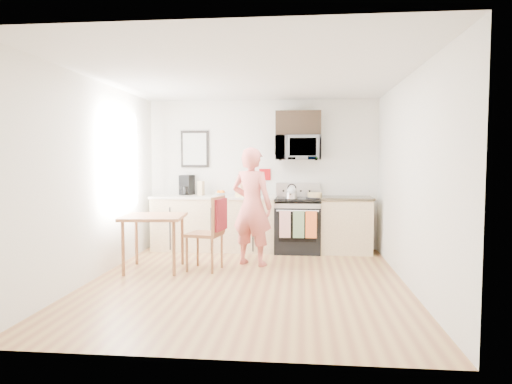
# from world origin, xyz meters

# --- Properties ---
(floor) EXTENTS (4.60, 4.60, 0.00)m
(floor) POSITION_xyz_m (0.00, 0.00, 0.00)
(floor) COLOR brown
(floor) RESTS_ON ground
(back_wall) EXTENTS (4.00, 0.04, 2.60)m
(back_wall) POSITION_xyz_m (0.00, 2.30, 1.30)
(back_wall) COLOR silver
(back_wall) RESTS_ON floor
(front_wall) EXTENTS (4.00, 0.04, 2.60)m
(front_wall) POSITION_xyz_m (0.00, -2.30, 1.30)
(front_wall) COLOR silver
(front_wall) RESTS_ON floor
(left_wall) EXTENTS (0.04, 4.60, 2.60)m
(left_wall) POSITION_xyz_m (-2.00, 0.00, 1.30)
(left_wall) COLOR silver
(left_wall) RESTS_ON floor
(right_wall) EXTENTS (0.04, 4.60, 2.60)m
(right_wall) POSITION_xyz_m (2.00, 0.00, 1.30)
(right_wall) COLOR silver
(right_wall) RESTS_ON floor
(ceiling) EXTENTS (4.00, 4.60, 0.04)m
(ceiling) POSITION_xyz_m (0.00, 0.00, 2.60)
(ceiling) COLOR silver
(ceiling) RESTS_ON back_wall
(window) EXTENTS (0.06, 1.40, 1.50)m
(window) POSITION_xyz_m (-1.96, 0.80, 1.55)
(window) COLOR white
(window) RESTS_ON left_wall
(cabinet_left) EXTENTS (2.10, 0.60, 0.90)m
(cabinet_left) POSITION_xyz_m (-0.80, 2.00, 0.45)
(cabinet_left) COLOR tan
(cabinet_left) RESTS_ON floor
(countertop_left) EXTENTS (2.14, 0.64, 0.04)m
(countertop_left) POSITION_xyz_m (-0.80, 2.00, 0.92)
(countertop_left) COLOR beige
(countertop_left) RESTS_ON cabinet_left
(cabinet_right) EXTENTS (0.84, 0.60, 0.90)m
(cabinet_right) POSITION_xyz_m (1.43, 2.00, 0.45)
(cabinet_right) COLOR tan
(cabinet_right) RESTS_ON floor
(countertop_right) EXTENTS (0.88, 0.64, 0.04)m
(countertop_right) POSITION_xyz_m (1.43, 2.00, 0.92)
(countertop_right) COLOR black
(countertop_right) RESTS_ON cabinet_right
(range) EXTENTS (0.76, 0.70, 1.16)m
(range) POSITION_xyz_m (0.63, 1.98, 0.44)
(range) COLOR black
(range) RESTS_ON floor
(microwave) EXTENTS (0.76, 0.51, 0.42)m
(microwave) POSITION_xyz_m (0.63, 2.08, 1.76)
(microwave) COLOR #B8B9BE
(microwave) RESTS_ON back_wall
(upper_cabinet) EXTENTS (0.76, 0.35, 0.40)m
(upper_cabinet) POSITION_xyz_m (0.63, 2.12, 2.18)
(upper_cabinet) COLOR black
(upper_cabinet) RESTS_ON back_wall
(wall_art) EXTENTS (0.50, 0.04, 0.65)m
(wall_art) POSITION_xyz_m (-1.20, 2.28, 1.75)
(wall_art) COLOR black
(wall_art) RESTS_ON back_wall
(wall_trivet) EXTENTS (0.20, 0.02, 0.20)m
(wall_trivet) POSITION_xyz_m (0.05, 2.28, 1.30)
(wall_trivet) COLOR #A50E12
(wall_trivet) RESTS_ON back_wall
(person) EXTENTS (0.74, 0.61, 1.74)m
(person) POSITION_xyz_m (-0.04, 0.95, 0.87)
(person) COLOR #CB4337
(person) RESTS_ON floor
(dining_table) EXTENTS (0.83, 0.83, 0.78)m
(dining_table) POSITION_xyz_m (-1.38, 0.50, 0.69)
(dining_table) COLOR brown
(dining_table) RESTS_ON floor
(chair) EXTENTS (0.56, 0.52, 1.05)m
(chair) POSITION_xyz_m (-0.52, 0.54, 0.68)
(chair) COLOR brown
(chair) RESTS_ON floor
(knife_block) EXTENTS (0.16, 0.17, 0.22)m
(knife_block) POSITION_xyz_m (-0.29, 2.09, 1.05)
(knife_block) COLOR brown
(knife_block) RESTS_ON countertop_left
(utensil_crock) EXTENTS (0.13, 0.13, 0.38)m
(utensil_crock) POSITION_xyz_m (-0.20, 2.20, 1.09)
(utensil_crock) COLOR #A50E12
(utensil_crock) RESTS_ON countertop_left
(fruit_bowl) EXTENTS (0.23, 0.23, 0.10)m
(fruit_bowl) POSITION_xyz_m (-0.71, 2.10, 0.98)
(fruit_bowl) COLOR silver
(fruit_bowl) RESTS_ON countertop_left
(milk_carton) EXTENTS (0.12, 0.12, 0.25)m
(milk_carton) POSITION_xyz_m (-1.06, 2.10, 1.06)
(milk_carton) COLOR tan
(milk_carton) RESTS_ON countertop_left
(coffee_maker) EXTENTS (0.25, 0.31, 0.35)m
(coffee_maker) POSITION_xyz_m (-1.33, 2.19, 1.10)
(coffee_maker) COLOR black
(coffee_maker) RESTS_ON countertop_left
(bread_bag) EXTENTS (0.32, 0.26, 0.11)m
(bread_bag) POSITION_xyz_m (-0.25, 1.78, 0.99)
(bread_bag) COLOR tan
(bread_bag) RESTS_ON countertop_left
(cake) EXTENTS (0.28, 0.28, 0.09)m
(cake) POSITION_xyz_m (0.91, 1.86, 0.97)
(cake) COLOR black
(cake) RESTS_ON range
(kettle) EXTENTS (0.18, 0.18, 0.22)m
(kettle) POSITION_xyz_m (0.53, 2.18, 1.02)
(kettle) COLOR silver
(kettle) RESTS_ON range
(pot) EXTENTS (0.18, 0.31, 0.09)m
(pot) POSITION_xyz_m (0.52, 1.75, 0.97)
(pot) COLOR #B8B9BE
(pot) RESTS_ON range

